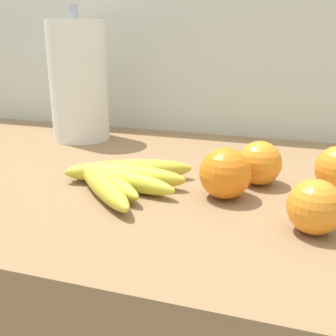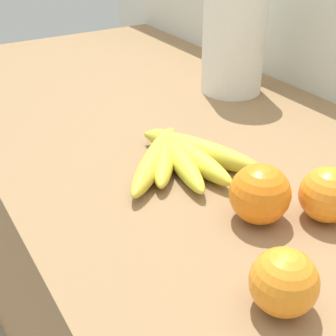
{
  "view_description": "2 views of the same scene",
  "coord_description": "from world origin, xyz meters",
  "px_view_note": "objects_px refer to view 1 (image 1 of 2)",
  "views": [
    {
      "loc": [
        0.22,
        -0.65,
        1.12
      ],
      "look_at": [
        0.03,
        -0.06,
        0.92
      ],
      "focal_mm": 44.78,
      "sensor_mm": 36.0,
      "label": 1
    },
    {
      "loc": [
        0.48,
        -0.41,
        1.24
      ],
      "look_at": [
        -0.02,
        -0.11,
        0.9
      ],
      "focal_mm": 49.76,
      "sensor_mm": 36.0,
      "label": 2
    }
  ],
  "objects_px": {
    "orange_back_right": "(260,163)",
    "orange_back_left": "(315,207)",
    "banana_bunch": "(118,178)",
    "paper_towel_roll": "(78,81)",
    "orange_right": "(225,173)"
  },
  "relations": [
    {
      "from": "orange_right",
      "to": "paper_towel_roll",
      "type": "height_order",
      "value": "paper_towel_roll"
    },
    {
      "from": "orange_back_right",
      "to": "paper_towel_roll",
      "type": "relative_size",
      "value": 0.25
    },
    {
      "from": "banana_bunch",
      "to": "orange_back_right",
      "type": "xyz_separation_m",
      "value": [
        0.21,
        0.09,
        0.02
      ]
    },
    {
      "from": "orange_right",
      "to": "orange_back_right",
      "type": "bearing_deg",
      "value": 60.66
    },
    {
      "from": "banana_bunch",
      "to": "paper_towel_roll",
      "type": "relative_size",
      "value": 0.75
    },
    {
      "from": "orange_right",
      "to": "paper_towel_roll",
      "type": "bearing_deg",
      "value": 146.35
    },
    {
      "from": "orange_back_right",
      "to": "orange_back_left",
      "type": "xyz_separation_m",
      "value": [
        0.09,
        -0.16,
        -0.0
      ]
    },
    {
      "from": "orange_back_right",
      "to": "orange_right",
      "type": "height_order",
      "value": "orange_right"
    },
    {
      "from": "banana_bunch",
      "to": "orange_back_right",
      "type": "bearing_deg",
      "value": 22.44
    },
    {
      "from": "banana_bunch",
      "to": "orange_back_right",
      "type": "height_order",
      "value": "orange_back_right"
    },
    {
      "from": "orange_back_right",
      "to": "orange_back_left",
      "type": "height_order",
      "value": "orange_back_right"
    },
    {
      "from": "banana_bunch",
      "to": "paper_towel_roll",
      "type": "distance_m",
      "value": 0.37
    },
    {
      "from": "banana_bunch",
      "to": "orange_right",
      "type": "height_order",
      "value": "orange_right"
    },
    {
      "from": "paper_towel_roll",
      "to": "orange_right",
      "type": "bearing_deg",
      "value": -33.65
    },
    {
      "from": "orange_back_left",
      "to": "paper_towel_roll",
      "type": "xyz_separation_m",
      "value": [
        -0.52,
        0.34,
        0.1
      ]
    }
  ]
}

